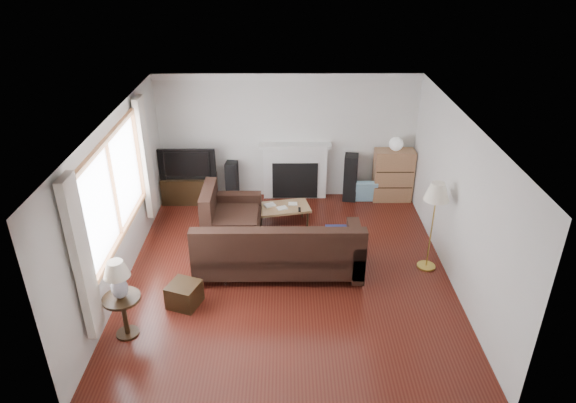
{
  "coord_description": "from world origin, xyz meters",
  "views": [
    {
      "loc": [
        -0.03,
        -6.7,
        4.72
      ],
      "look_at": [
        0.0,
        0.3,
        1.1
      ],
      "focal_mm": 32.0,
      "sensor_mm": 36.0,
      "label": 1
    }
  ],
  "objects_px": {
    "floor_lamp": "(432,227)",
    "side_table": "(125,316)",
    "bookshelf": "(393,175)",
    "tv_stand": "(190,189)",
    "sectional_sofa": "(279,246)",
    "coffee_table": "(282,216)"
  },
  "relations": [
    {
      "from": "tv_stand",
      "to": "side_table",
      "type": "height_order",
      "value": "side_table"
    },
    {
      "from": "tv_stand",
      "to": "bookshelf",
      "type": "relative_size",
      "value": 1.0
    },
    {
      "from": "sectional_sofa",
      "to": "coffee_table",
      "type": "height_order",
      "value": "sectional_sofa"
    },
    {
      "from": "bookshelf",
      "to": "sectional_sofa",
      "type": "bearing_deg",
      "value": -131.95
    },
    {
      "from": "sectional_sofa",
      "to": "side_table",
      "type": "height_order",
      "value": "sectional_sofa"
    },
    {
      "from": "bookshelf",
      "to": "side_table",
      "type": "height_order",
      "value": "bookshelf"
    },
    {
      "from": "tv_stand",
      "to": "side_table",
      "type": "relative_size",
      "value": 1.73
    },
    {
      "from": "tv_stand",
      "to": "sectional_sofa",
      "type": "relative_size",
      "value": 0.38
    },
    {
      "from": "sectional_sofa",
      "to": "coffee_table",
      "type": "distance_m",
      "value": 1.47
    },
    {
      "from": "tv_stand",
      "to": "floor_lamp",
      "type": "xyz_separation_m",
      "value": [
        4.16,
        -2.35,
        0.48
      ]
    },
    {
      "from": "side_table",
      "to": "coffee_table",
      "type": "bearing_deg",
      "value": 54.8
    },
    {
      "from": "sectional_sofa",
      "to": "floor_lamp",
      "type": "distance_m",
      "value": 2.39
    },
    {
      "from": "bookshelf",
      "to": "floor_lamp",
      "type": "distance_m",
      "value": 2.41
    },
    {
      "from": "floor_lamp",
      "to": "side_table",
      "type": "bearing_deg",
      "value": -160.53
    },
    {
      "from": "sectional_sofa",
      "to": "side_table",
      "type": "bearing_deg",
      "value": -143.97
    },
    {
      "from": "coffee_table",
      "to": "floor_lamp",
      "type": "distance_m",
      "value": 2.75
    },
    {
      "from": "coffee_table",
      "to": "side_table",
      "type": "relative_size",
      "value": 1.61
    },
    {
      "from": "tv_stand",
      "to": "floor_lamp",
      "type": "bearing_deg",
      "value": -29.45
    },
    {
      "from": "bookshelf",
      "to": "floor_lamp",
      "type": "height_order",
      "value": "floor_lamp"
    },
    {
      "from": "bookshelf",
      "to": "coffee_table",
      "type": "height_order",
      "value": "bookshelf"
    },
    {
      "from": "bookshelf",
      "to": "side_table",
      "type": "bearing_deg",
      "value": -137.06
    },
    {
      "from": "side_table",
      "to": "floor_lamp",
      "type": "bearing_deg",
      "value": 19.47
    }
  ]
}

